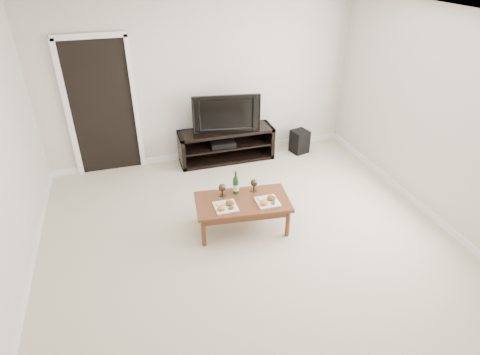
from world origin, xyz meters
name	(u,v)px	position (x,y,z in m)	size (l,w,h in m)	color
floor	(257,258)	(0.00, 0.00, 0.00)	(5.50, 5.50, 0.00)	beige
back_wall	(202,82)	(0.00, 2.77, 1.30)	(5.00, 0.04, 2.60)	beige
ceiling	(264,22)	(0.00, 0.00, 2.62)	(5.00, 5.50, 0.04)	white
doorway	(103,109)	(-1.55, 2.73, 1.02)	(0.90, 0.02, 2.05)	black
media_console	(226,145)	(0.31, 2.50, 0.28)	(1.57, 0.45, 0.55)	black
television	(226,112)	(0.31, 2.50, 0.86)	(1.08, 0.14, 0.62)	black
av_receiver	(223,143)	(0.24, 2.48, 0.33)	(0.40, 0.30, 0.08)	black
subwoofer	(299,141)	(1.61, 2.41, 0.20)	(0.27, 0.27, 0.40)	black
coffee_table	(242,214)	(0.01, 0.61, 0.21)	(1.17, 0.64, 0.42)	brown
plate_left	(226,205)	(-0.23, 0.53, 0.45)	(0.27, 0.27, 0.07)	white
plate_right	(268,200)	(0.29, 0.48, 0.45)	(0.27, 0.27, 0.07)	white
wine_bottle	(236,181)	(-0.02, 0.80, 0.59)	(0.07, 0.07, 0.35)	#0F3A19
goblet_left	(222,190)	(-0.20, 0.79, 0.51)	(0.09, 0.09, 0.17)	#3A301F
goblet_right	(254,185)	(0.22, 0.78, 0.51)	(0.09, 0.09, 0.17)	#3A301F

